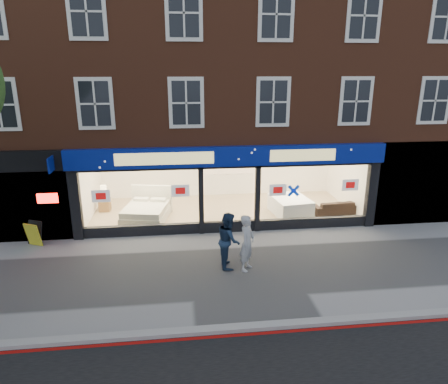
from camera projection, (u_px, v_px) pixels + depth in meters
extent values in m
plane|color=gray|center=(242.00, 270.00, 12.23)|extent=(120.00, 120.00, 0.00)
cube|color=#8C0A07|center=(263.00, 333.00, 9.29)|extent=(60.00, 0.10, 0.01)
cube|color=gray|center=(262.00, 326.00, 9.47)|extent=(60.00, 0.25, 0.12)
cube|color=tan|center=(223.00, 211.00, 17.20)|extent=(11.00, 4.50, 0.10)
cube|color=brown|center=(218.00, 50.00, 16.91)|extent=(19.00, 8.00, 6.70)
cube|color=navy|center=(230.00, 156.00, 14.10)|extent=(11.40, 0.28, 0.70)
cube|color=black|center=(229.00, 226.00, 15.10)|extent=(11.00, 0.18, 0.40)
cube|color=black|center=(76.00, 205.00, 14.13)|extent=(0.35, 0.30, 2.60)
cube|color=black|center=(371.00, 194.00, 15.36)|extent=(0.35, 0.30, 2.60)
cube|color=white|center=(140.00, 199.00, 14.29)|extent=(4.20, 0.02, 2.10)
cube|color=white|center=(315.00, 192.00, 15.01)|extent=(4.20, 0.02, 2.10)
cube|color=white|center=(229.00, 201.00, 14.98)|extent=(1.80, 0.02, 2.10)
cube|color=silver|center=(217.00, 170.00, 18.97)|extent=(11.00, 0.20, 2.60)
cube|color=#FFEAC6|center=(223.00, 152.00, 16.45)|extent=(11.00, 4.50, 0.12)
cube|color=black|center=(15.00, 195.00, 14.03)|extent=(3.80, 0.60, 3.30)
cube|color=#FF140C|center=(47.00, 198.00, 13.85)|extent=(0.70, 0.04, 0.35)
cube|color=black|center=(419.00, 182.00, 15.62)|extent=(4.00, 0.40, 3.30)
cube|color=beige|center=(146.00, 216.00, 15.98)|extent=(1.99, 2.21, 0.34)
cube|color=beige|center=(146.00, 209.00, 15.90)|extent=(1.91, 2.12, 0.24)
cube|color=beige|center=(152.00, 198.00, 16.83)|extent=(1.70, 0.47, 1.15)
cube|color=beige|center=(141.00, 199.00, 16.53)|extent=(0.67, 0.43, 0.11)
cube|color=beige|center=(158.00, 200.00, 16.47)|extent=(0.67, 0.43, 0.11)
cube|color=brown|center=(105.00, 204.00, 16.98)|extent=(0.48, 0.48, 0.55)
cube|color=white|center=(290.00, 211.00, 16.69)|extent=(1.61, 1.92, 0.23)
cube|color=white|center=(290.00, 206.00, 16.62)|extent=(1.61, 1.92, 0.23)
cube|color=white|center=(290.00, 201.00, 16.55)|extent=(1.61, 1.92, 0.23)
imported|color=black|center=(335.00, 207.00, 16.69)|extent=(1.93, 0.88, 0.55)
cube|color=gold|center=(34.00, 234.00, 13.83)|extent=(0.66, 0.56, 0.86)
imported|color=#A3A4AA|center=(247.00, 243.00, 12.04)|extent=(0.70, 0.77, 1.76)
imported|color=#182944|center=(229.00, 240.00, 12.24)|extent=(0.67, 0.85, 1.76)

